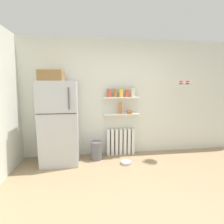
% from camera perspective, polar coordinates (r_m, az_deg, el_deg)
% --- Properties ---
extents(ground_plane, '(7.04, 7.04, 0.00)m').
position_cam_1_polar(ground_plane, '(2.91, 9.37, -24.29)').
color(ground_plane, '#9E8460').
extents(back_wall, '(7.04, 0.10, 2.60)m').
position_cam_1_polar(back_wall, '(3.96, 3.23, 4.66)').
color(back_wall, silver).
rests_on(back_wall, ground_plane).
extents(refrigerator, '(0.74, 0.67, 1.87)m').
position_cam_1_polar(refrigerator, '(3.62, -17.14, -2.80)').
color(refrigerator, '#B7BABF').
rests_on(refrigerator, ground_plane).
extents(radiator, '(0.65, 0.12, 0.60)m').
position_cam_1_polar(radiator, '(4.02, 2.88, -9.84)').
color(radiator, white).
rests_on(radiator, ground_plane).
extents(wall_shelf_lower, '(0.80, 0.22, 0.02)m').
position_cam_1_polar(wall_shelf_lower, '(3.83, 3.04, -0.64)').
color(wall_shelf_lower, white).
extents(wall_shelf_upper, '(0.80, 0.22, 0.02)m').
position_cam_1_polar(wall_shelf_upper, '(3.79, 3.08, 4.84)').
color(wall_shelf_upper, white).
extents(storage_jar_0, '(0.10, 0.10, 0.19)m').
position_cam_1_polar(storage_jar_0, '(3.75, -0.90, 6.44)').
color(storage_jar_0, '#C64C38').
rests_on(storage_jar_0, wall_shelf_upper).
extents(storage_jar_1, '(0.08, 0.08, 0.19)m').
position_cam_1_polar(storage_jar_1, '(3.76, 1.11, 6.44)').
color(storage_jar_1, olive).
rests_on(storage_jar_1, wall_shelf_upper).
extents(storage_jar_2, '(0.09, 0.09, 0.19)m').
position_cam_1_polar(storage_jar_2, '(3.79, 3.09, 6.42)').
color(storage_jar_2, yellow).
rests_on(storage_jar_2, wall_shelf_upper).
extents(storage_jar_3, '(0.09, 0.09, 0.18)m').
position_cam_1_polar(storage_jar_3, '(3.81, 5.05, 6.38)').
color(storage_jar_3, '#C64C38').
rests_on(storage_jar_3, wall_shelf_upper).
extents(storage_jar_4, '(0.09, 0.09, 0.23)m').
position_cam_1_polar(storage_jar_4, '(3.84, 6.99, 6.70)').
color(storage_jar_4, beige).
rests_on(storage_jar_4, wall_shelf_upper).
extents(vase, '(0.07, 0.07, 0.25)m').
position_cam_1_polar(vase, '(3.81, 2.73, 1.36)').
color(vase, '#CC7033').
rests_on(vase, wall_shelf_lower).
extents(shelf_bowl, '(0.15, 0.15, 0.07)m').
position_cam_1_polar(shelf_bowl, '(3.87, 5.86, 0.10)').
color(shelf_bowl, orange).
rests_on(shelf_bowl, wall_shelf_lower).
extents(trash_bin, '(0.25, 0.25, 0.39)m').
position_cam_1_polar(trash_bin, '(3.81, -5.24, -12.63)').
color(trash_bin, slate).
rests_on(trash_bin, ground_plane).
extents(pet_food_bowl, '(0.22, 0.22, 0.05)m').
position_cam_1_polar(pet_food_bowl, '(3.66, 4.76, -16.45)').
color(pet_food_bowl, '#B7B7BC').
rests_on(pet_food_bowl, ground_plane).
extents(hanging_fruit_basket, '(0.31, 0.31, 0.09)m').
position_cam_1_polar(hanging_fruit_basket, '(3.96, 23.06, 8.92)').
color(hanging_fruit_basket, '#B2B2B7').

